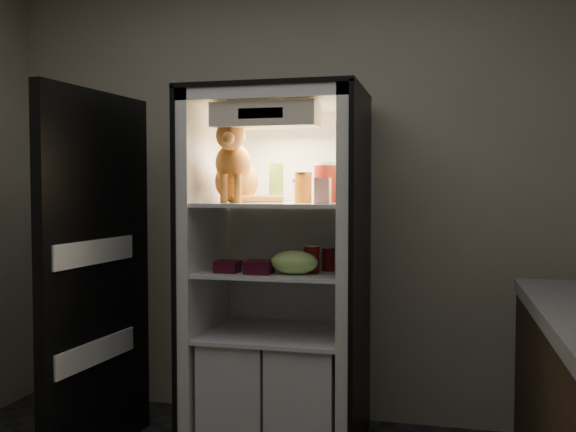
# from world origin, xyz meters

# --- Properties ---
(room_shell) EXTENTS (3.60, 3.60, 3.60)m
(room_shell) POSITION_xyz_m (0.00, 0.00, 1.62)
(room_shell) COLOR white
(room_shell) RESTS_ON floor
(refrigerator) EXTENTS (0.90, 0.72, 1.88)m
(refrigerator) POSITION_xyz_m (0.00, 1.38, 0.79)
(refrigerator) COLOR white
(refrigerator) RESTS_ON floor
(fridge_door) EXTENTS (0.14, 0.87, 1.85)m
(fridge_door) POSITION_xyz_m (-0.85, 0.99, 0.91)
(fridge_door) COLOR black
(fridge_door) RESTS_ON floor
(tabby_cat) EXTENTS (0.39, 0.43, 0.45)m
(tabby_cat) POSITION_xyz_m (-0.20, 1.25, 1.46)
(tabby_cat) COLOR #AF4C16
(tabby_cat) RESTS_ON refrigerator
(parmesan_shaker) EXTENTS (0.08, 0.08, 0.21)m
(parmesan_shaker) POSITION_xyz_m (-0.02, 1.40, 1.39)
(parmesan_shaker) COLOR #227C27
(parmesan_shaker) RESTS_ON refrigerator
(mayo_tub) EXTENTS (0.09, 0.09, 0.12)m
(mayo_tub) POSITION_xyz_m (0.10, 1.44, 1.35)
(mayo_tub) COLOR white
(mayo_tub) RESTS_ON refrigerator
(salsa_jar) EXTENTS (0.09, 0.09, 0.16)m
(salsa_jar) POSITION_xyz_m (0.15, 1.28, 1.37)
(salsa_jar) COLOR maroon
(salsa_jar) RESTS_ON refrigerator
(pepper_jar) EXTENTS (0.12, 0.12, 0.21)m
(pepper_jar) POSITION_xyz_m (0.25, 1.38, 1.39)
(pepper_jar) COLOR #9D2914
(pepper_jar) RESTS_ON refrigerator
(cream_carton) EXTENTS (0.07, 0.07, 0.12)m
(cream_carton) POSITION_xyz_m (0.28, 1.13, 1.35)
(cream_carton) COLOR white
(cream_carton) RESTS_ON refrigerator
(soda_can_a) EXTENTS (0.06, 0.06, 0.11)m
(soda_can_a) POSITION_xyz_m (0.15, 1.44, 1.00)
(soda_can_a) COLOR black
(soda_can_a) RESTS_ON refrigerator
(soda_can_b) EXTENTS (0.07, 0.07, 0.12)m
(soda_can_b) POSITION_xyz_m (0.27, 1.33, 1.00)
(soda_can_b) COLOR black
(soda_can_b) RESTS_ON refrigerator
(soda_can_c) EXTENTS (0.08, 0.08, 0.14)m
(soda_can_c) POSITION_xyz_m (0.21, 1.22, 1.01)
(soda_can_c) COLOR black
(soda_can_c) RESTS_ON refrigerator
(condiment_jar) EXTENTS (0.06, 0.06, 0.08)m
(condiment_jar) POSITION_xyz_m (0.04, 1.36, 0.98)
(condiment_jar) COLOR #563B18
(condiment_jar) RESTS_ON refrigerator
(grape_bag) EXTENTS (0.23, 0.17, 0.12)m
(grape_bag) POSITION_xyz_m (0.13, 1.16, 1.00)
(grape_bag) COLOR #A1D563
(grape_bag) RESTS_ON refrigerator
(berry_box_left) EXTENTS (0.12, 0.12, 0.06)m
(berry_box_left) POSITION_xyz_m (-0.21, 1.15, 0.97)
(berry_box_left) COLOR #440B1D
(berry_box_left) RESTS_ON refrigerator
(berry_box_right) EXTENTS (0.13, 0.13, 0.06)m
(berry_box_right) POSITION_xyz_m (-0.04, 1.13, 0.97)
(berry_box_right) COLOR #440B1D
(berry_box_right) RESTS_ON refrigerator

